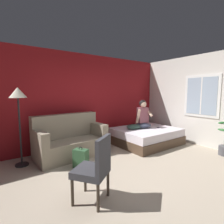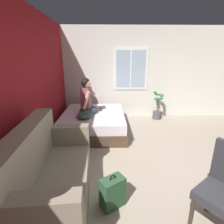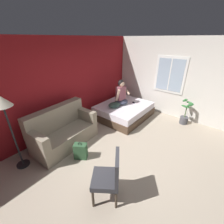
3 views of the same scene
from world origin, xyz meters
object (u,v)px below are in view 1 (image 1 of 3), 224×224
object	(u,v)px
side_chair	(95,167)
floor_lamp	(18,100)
person_seated	(143,116)
cell_phone	(158,128)
couch	(70,140)
throw_pillow	(134,127)
bed	(146,136)
backpack	(81,159)

from	to	relation	value
side_chair	floor_lamp	distance (m)	2.33
person_seated	cell_phone	distance (m)	0.60
couch	floor_lamp	world-z (taller)	floor_lamp
throw_pillow	cell_phone	bearing A→B (deg)	-24.99
person_seated	throw_pillow	size ratio (longest dim) A/B	1.82
person_seated	cell_phone	world-z (taller)	person_seated
person_seated	side_chair	bearing A→B (deg)	-147.57
throw_pillow	floor_lamp	size ratio (longest dim) A/B	0.28
side_chair	bed	bearing A→B (deg)	30.28
person_seated	floor_lamp	bearing A→B (deg)	175.04
couch	person_seated	bearing A→B (deg)	-5.69
person_seated	backpack	xyz separation A→B (m)	(-2.41, -0.56, -0.64)
bed	backpack	size ratio (longest dim) A/B	4.08
throw_pillow	person_seated	bearing A→B (deg)	-3.32
couch	throw_pillow	size ratio (longest dim) A/B	3.65
couch	floor_lamp	distance (m)	1.51
bed	floor_lamp	size ratio (longest dim) A/B	1.10
bed	throw_pillow	size ratio (longest dim) A/B	3.89
throw_pillow	floor_lamp	xyz separation A→B (m)	(-3.06, 0.28, 0.88)
bed	throw_pillow	bearing A→B (deg)	155.86
side_chair	throw_pillow	size ratio (longest dim) A/B	2.04
bed	person_seated	bearing A→B (deg)	90.16
bed	side_chair	size ratio (longest dim) A/B	1.91
person_seated	floor_lamp	xyz separation A→B (m)	(-3.42, 0.30, 0.59)
couch	throw_pillow	bearing A→B (deg)	-6.12
bed	cell_phone	size ratio (longest dim) A/B	12.97
bed	person_seated	distance (m)	0.62
side_chair	person_seated	size ratio (longest dim) A/B	1.12
person_seated	throw_pillow	bearing A→B (deg)	176.68
cell_phone	floor_lamp	distance (m)	3.94
couch	backpack	bearing A→B (deg)	-96.19
backpack	floor_lamp	size ratio (longest dim) A/B	0.27
floor_lamp	bed	bearing A→B (deg)	-7.30
throw_pillow	floor_lamp	bearing A→B (deg)	174.84
bed	cell_phone	distance (m)	0.47
bed	couch	xyz separation A→B (m)	(-2.32, 0.37, 0.16)
person_seated	couch	bearing A→B (deg)	174.31
bed	side_chair	bearing A→B (deg)	-149.72
side_chair	person_seated	world-z (taller)	person_seated
bed	couch	distance (m)	2.36
bed	backpack	world-z (taller)	bed
backpack	couch	bearing A→B (deg)	83.81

